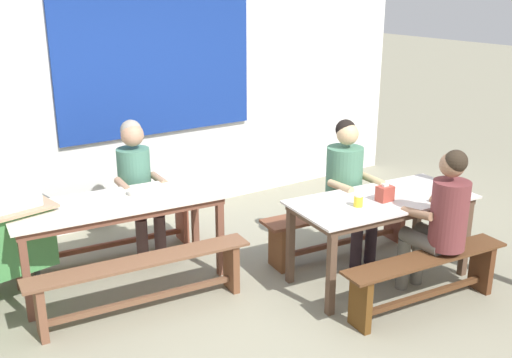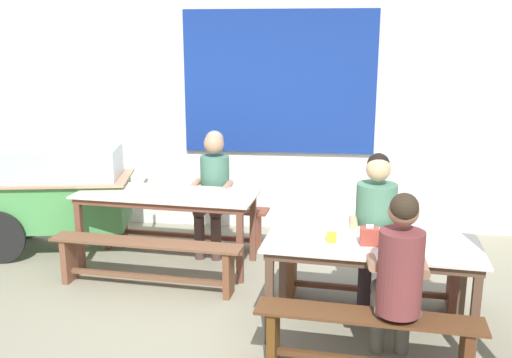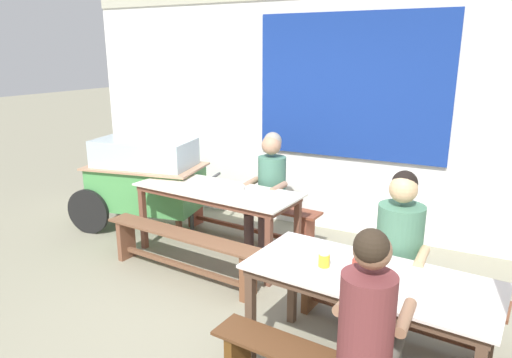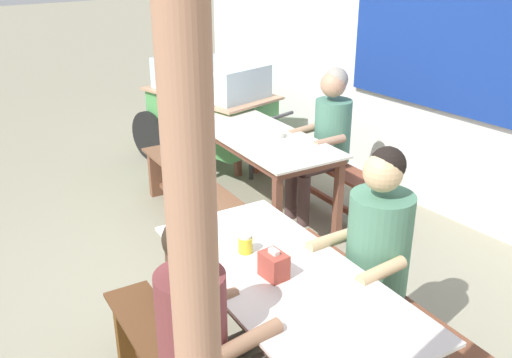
{
  "view_description": "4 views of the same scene",
  "coord_description": "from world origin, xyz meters",
  "views": [
    {
      "loc": [
        -2.54,
        -3.62,
        2.57
      ],
      "look_at": [
        0.16,
        0.43,
        0.96
      ],
      "focal_mm": 42.26,
      "sensor_mm": 36.0,
      "label": 1
    },
    {
      "loc": [
        0.68,
        -4.3,
        2.27
      ],
      "look_at": [
        0.09,
        0.89,
        0.98
      ],
      "focal_mm": 39.73,
      "sensor_mm": 36.0,
      "label": 2
    },
    {
      "loc": [
        1.69,
        -2.95,
        2.18
      ],
      "look_at": [
        -0.11,
        0.56,
        1.09
      ],
      "focal_mm": 32.53,
      "sensor_mm": 36.0,
      "label": 3
    },
    {
      "loc": [
        2.96,
        -1.69,
        2.32
      ],
      "look_at": [
        0.23,
        0.3,
        0.88
      ],
      "focal_mm": 40.01,
      "sensor_mm": 36.0,
      "label": 4
    }
  ],
  "objects": [
    {
      "name": "bench_far_front",
      "position": [
        -0.9,
        0.48,
        0.3
      ],
      "size": [
        1.84,
        0.41,
        0.46
      ],
      "color": "brown",
      "rests_on": "ground_plane"
    },
    {
      "name": "soup_bowl",
      "position": [
        -0.63,
        1.14,
        0.79
      ],
      "size": [
        0.17,
        0.17,
        0.04
      ],
      "primitive_type": "cylinder",
      "color": "silver",
      "rests_on": "dining_table_far"
    },
    {
      "name": "bench_near_front",
      "position": [
        1.03,
        -0.74,
        0.3
      ],
      "size": [
        1.56,
        0.41,
        0.46
      ],
      "color": "#54321B",
      "rests_on": "ground_plane"
    },
    {
      "name": "person_right_near_table",
      "position": [
        1.17,
        0.38,
        0.77
      ],
      "size": [
        0.46,
        0.55,
        1.35
      ],
      "color": "black",
      "rests_on": "ground_plane"
    },
    {
      "name": "tissue_box",
      "position": [
        1.07,
        -0.2,
        0.84
      ],
      "size": [
        0.14,
        0.1,
        0.15
      ],
      "color": "#A23E32",
      "rests_on": "dining_table_near"
    },
    {
      "name": "dining_table_near",
      "position": [
        1.09,
        -0.15,
        0.69
      ],
      "size": [
        1.69,
        0.9,
        0.77
      ],
      "color": "silver",
      "rests_on": "ground_plane"
    },
    {
      "name": "condiment_jar",
      "position": [
        0.79,
        -0.17,
        0.82
      ],
      "size": [
        0.08,
        0.08,
        0.1
      ],
      "color": "yellow",
      "rests_on": "dining_table_near"
    },
    {
      "name": "backdrop_wall",
      "position": [
        0.01,
        2.45,
        1.56
      ],
      "size": [
        7.11,
        0.23,
        2.98
      ],
      "color": "white",
      "rests_on": "ground_plane"
    },
    {
      "name": "bench_near_back",
      "position": [
        1.15,
        0.44,
        0.32
      ],
      "size": [
        1.65,
        0.46,
        0.46
      ],
      "color": "brown",
      "rests_on": "ground_plane"
    },
    {
      "name": "person_center_facing",
      "position": [
        -0.46,
        1.56,
        0.76
      ],
      "size": [
        0.44,
        0.58,
        1.32
      ],
      "color": "#4C3634",
      "rests_on": "ground_plane"
    },
    {
      "name": "dining_table_far",
      "position": [
        -0.84,
        1.07,
        0.69
      ],
      "size": [
        1.88,
        0.87,
        0.77
      ],
      "color": "silver",
      "rests_on": "ground_plane"
    },
    {
      "name": "bench_far_back",
      "position": [
        -0.79,
        1.66,
        0.31
      ],
      "size": [
        1.87,
        0.44,
        0.46
      ],
      "color": "brown",
      "rests_on": "ground_plane"
    },
    {
      "name": "person_near_front",
      "position": [
        1.23,
        -0.68,
        0.75
      ],
      "size": [
        0.41,
        0.56,
        1.33
      ],
      "color": "#615D54",
      "rests_on": "ground_plane"
    },
    {
      "name": "food_cart",
      "position": [
        -2.09,
        1.38,
        0.68
      ],
      "size": [
        1.86,
        1.07,
        1.14
      ],
      "color": "#4D9B51",
      "rests_on": "ground_plane"
    },
    {
      "name": "ground_plane",
      "position": [
        0.0,
        0.0,
        0.0
      ],
      "size": [
        40.0,
        40.0,
        0.0
      ],
      "primitive_type": "plane",
      "color": "gray"
    }
  ]
}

